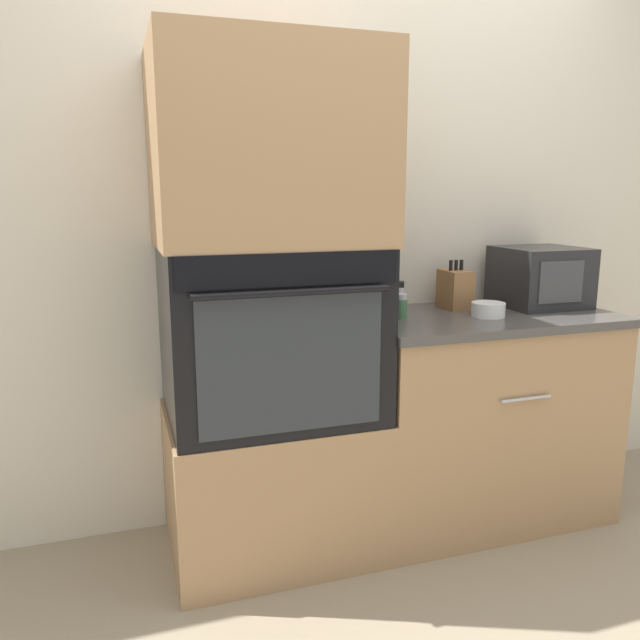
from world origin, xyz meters
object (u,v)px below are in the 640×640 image
(condiment_jar_mid, at_px, (401,306))
(knife_block, at_px, (455,289))
(wall_oven, at_px, (271,332))
(bowl, at_px, (488,310))
(condiment_jar_near, at_px, (398,295))
(microwave, at_px, (540,277))

(condiment_jar_mid, bearing_deg, knife_block, 21.06)
(wall_oven, xyz_separation_m, knife_block, (0.87, 0.15, 0.10))
(wall_oven, height_order, knife_block, wall_oven)
(wall_oven, distance_m, bowl, 0.90)
(knife_block, height_order, bowl, knife_block)
(knife_block, xyz_separation_m, condiment_jar_near, (-0.23, 0.10, -0.03))
(knife_block, bearing_deg, condiment_jar_near, 157.14)
(knife_block, bearing_deg, wall_oven, -170.38)
(microwave, height_order, knife_block, microwave)
(microwave, bearing_deg, condiment_jar_mid, -175.37)
(condiment_jar_near, bearing_deg, microwave, -14.74)
(microwave, height_order, condiment_jar_near, microwave)
(wall_oven, bearing_deg, microwave, 3.70)
(bowl, relative_size, condiment_jar_mid, 1.38)
(microwave, bearing_deg, wall_oven, -176.30)
(bowl, bearing_deg, wall_oven, 175.97)
(knife_block, relative_size, condiment_jar_mid, 2.14)
(wall_oven, bearing_deg, condiment_jar_near, 20.78)
(wall_oven, relative_size, microwave, 2.21)
(wall_oven, xyz_separation_m, bowl, (0.90, -0.06, 0.04))
(knife_block, relative_size, bowl, 1.55)
(knife_block, distance_m, bowl, 0.22)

